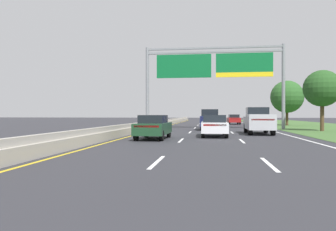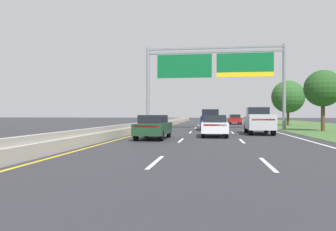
# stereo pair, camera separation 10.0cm
# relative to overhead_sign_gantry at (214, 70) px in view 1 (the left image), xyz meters

# --- Properties ---
(ground_plane) EXTENTS (220.00, 220.00, 0.00)m
(ground_plane) POSITION_rel_overhead_sign_gantry_xyz_m (-0.30, 0.10, -6.49)
(ground_plane) COLOR #2B2B30
(lane_striping) EXTENTS (11.96, 106.00, 0.01)m
(lane_striping) POSITION_rel_overhead_sign_gantry_xyz_m (-0.30, -0.35, -6.48)
(lane_striping) COLOR white
(lane_striping) RESTS_ON ground
(median_barrier_concrete) EXTENTS (0.60, 110.00, 0.85)m
(median_barrier_concrete) POSITION_rel_overhead_sign_gantry_xyz_m (-6.90, 0.10, -6.13)
(median_barrier_concrete) COLOR #A8A399
(median_barrier_concrete) RESTS_ON ground
(overhead_sign_gantry) EXTENTS (15.06, 0.42, 9.09)m
(overhead_sign_gantry) POSITION_rel_overhead_sign_gantry_xyz_m (0.00, 0.00, 0.00)
(overhead_sign_gantry) COLOR gray
(overhead_sign_gantry) RESTS_ON ground
(pickup_truck_silver) EXTENTS (2.11, 5.44, 2.20)m
(pickup_truck_silver) POSITION_rel_overhead_sign_gantry_xyz_m (3.57, -8.07, -5.41)
(pickup_truck_silver) COLOR #B2B5BA
(pickup_truck_silver) RESTS_ON ground
(car_navy_centre_lane_suv) EXTENTS (1.94, 4.72, 2.11)m
(car_navy_centre_lane_suv) POSITION_rel_overhead_sign_gantry_xyz_m (-0.42, -2.04, -5.39)
(car_navy_centre_lane_suv) COLOR #161E47
(car_navy_centre_lane_suv) RESTS_ON ground
(car_gold_centre_lane_sedan) EXTENTS (1.94, 4.45, 1.57)m
(car_gold_centre_lane_sedan) POSITION_rel_overhead_sign_gantry_xyz_m (-0.51, 17.84, -5.67)
(car_gold_centre_lane_sedan) COLOR #A38438
(car_gold_centre_lane_sedan) RESTS_ON ground
(car_white_centre_lane_sedan) EXTENTS (1.89, 4.43, 1.57)m
(car_white_centre_lane_sedan) POSITION_rel_overhead_sign_gantry_xyz_m (-0.08, -11.70, -5.67)
(car_white_centre_lane_sedan) COLOR silver
(car_white_centre_lane_sedan) RESTS_ON ground
(car_darkgreen_left_lane_sedan) EXTENTS (1.90, 4.43, 1.57)m
(car_darkgreen_left_lane_sedan) POSITION_rel_overhead_sign_gantry_xyz_m (-4.05, -14.51, -5.67)
(car_darkgreen_left_lane_sedan) COLOR #193D23
(car_darkgreen_left_lane_sedan) RESTS_ON ground
(car_red_right_lane_sedan) EXTENTS (1.94, 4.45, 1.57)m
(car_red_right_lane_sedan) POSITION_rel_overhead_sign_gantry_xyz_m (3.41, 17.45, -5.67)
(car_red_right_lane_sedan) COLOR maroon
(car_red_right_lane_sedan) RESTS_ON ground
(roadside_tree_mid) EXTENTS (3.49, 3.49, 5.84)m
(roadside_tree_mid) POSITION_rel_overhead_sign_gantry_xyz_m (10.24, -2.98, -2.42)
(roadside_tree_mid) COLOR #4C3823
(roadside_tree_mid) RESTS_ON ground
(roadside_tree_far) EXTENTS (4.62, 4.62, 6.42)m
(roadside_tree_far) POSITION_rel_overhead_sign_gantry_xyz_m (10.50, 12.25, -2.39)
(roadside_tree_far) COLOR #4C3823
(roadside_tree_far) RESTS_ON ground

